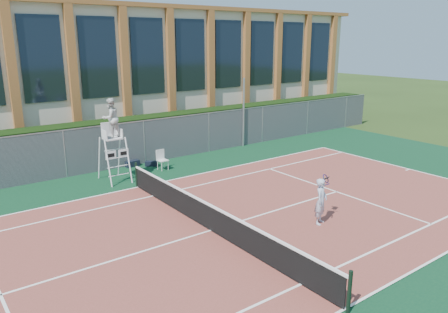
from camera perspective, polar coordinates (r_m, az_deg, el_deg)
ground at (r=14.77m, az=-1.72°, el=-9.72°), size 120.00×120.00×0.00m
apron at (r=15.53m, az=-3.85°, el=-8.44°), size 36.00×20.00×0.01m
tennis_court at (r=14.76m, az=-1.72°, el=-9.65°), size 23.77×10.97×0.02m
tennis_net at (r=14.55m, az=-1.74°, el=-7.81°), size 0.10×11.30×1.10m
fence at (r=21.85m, az=-15.06°, el=1.07°), size 40.00×0.06×2.20m
hedge at (r=22.94m, az=-16.18°, el=1.65°), size 40.00×1.40×2.20m
building at (r=30.03m, az=-22.09°, el=10.10°), size 45.00×10.60×8.22m
steel_pole at (r=25.77m, az=2.56°, el=5.75°), size 0.12×0.12×4.04m
umpire_chair at (r=19.77m, az=-14.57°, el=4.59°), size 1.05×1.62×3.77m
plastic_chair at (r=21.49m, az=-8.17°, el=-0.19°), size 0.49×0.49×0.98m
sports_bag_near at (r=22.35m, az=-11.87°, el=-0.91°), size 0.71×0.32×0.30m
sports_bag_far at (r=22.27m, az=-9.48°, el=-0.92°), size 0.65×0.57×0.24m
tennis_player at (r=15.34m, az=12.56°, el=-5.71°), size 0.97×0.73×1.64m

